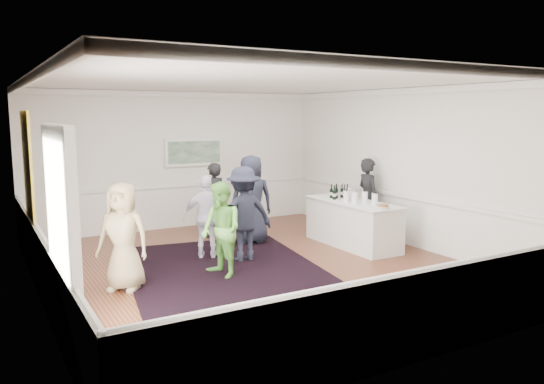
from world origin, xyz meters
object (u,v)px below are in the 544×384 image
serving_table (353,223)px  guest_navy (251,199)px  guest_lilac (207,217)px  guest_dark_b (214,200)px  ice_bucket (351,194)px  guest_dark_a (243,214)px  guest_green (221,230)px  bartender (368,198)px  guest_tan (123,237)px  nut_bowl (383,207)px

serving_table → guest_navy: 2.14m
guest_lilac → guest_dark_b: (0.78, 1.52, 0.04)m
serving_table → ice_bucket: (0.09, 0.19, 0.57)m
guest_dark_b → guest_navy: (0.46, -0.89, 0.10)m
guest_dark_b → guest_dark_a: bearing=73.6°
serving_table → guest_green: (-3.20, -0.60, 0.33)m
guest_dark_a → ice_bucket: bearing=-173.9°
bartender → guest_dark_b: 3.36m
guest_navy → ice_bucket: (1.77, -1.03, 0.11)m
guest_tan → guest_dark_a: size_ratio=0.96×
serving_table → guest_dark_a: 2.47m
guest_lilac → ice_bucket: bearing=-162.6°
guest_green → guest_lilac: bearing=158.5°
guest_dark_b → nut_bowl: (2.12, -3.06, 0.14)m
serving_table → guest_lilac: (-2.94, 0.59, 0.32)m
serving_table → guest_lilac: bearing=168.6°
nut_bowl → guest_dark_b: bearing=124.7°
serving_table → nut_bowl: nut_bowl is taller
guest_navy → nut_bowl: (1.66, -2.17, 0.03)m
guest_green → nut_bowl: size_ratio=6.68×
serving_table → guest_tan: guest_tan is taller
guest_tan → guest_navy: guest_navy is taller
guest_dark_a → guest_navy: guest_navy is taller
guest_tan → guest_dark_b: size_ratio=1.02×
serving_table → guest_lilac: guest_lilac is taller
guest_navy → guest_lilac: bearing=38.5°
bartender → guest_green: bearing=112.1°
guest_tan → guest_green: (1.57, -0.12, -0.04)m
guest_tan → guest_navy: 3.52m
bartender → serving_table: bearing=127.2°
guest_lilac → guest_dark_b: 1.71m
serving_table → guest_tan: size_ratio=1.36×
guest_tan → guest_green: bearing=34.5°
guest_lilac → guest_dark_a: bearing=160.5°
guest_green → nut_bowl: 3.19m
guest_tan → guest_green: size_ratio=1.05×
bartender → guest_navy: (-2.44, 0.80, 0.05)m
nut_bowl → bartender: bearing=60.4°
guest_green → guest_dark_b: (1.04, 2.72, 0.03)m
serving_table → guest_dark_b: bearing=135.5°
serving_table → ice_bucket: 0.61m
serving_table → guest_lilac: 3.01m
guest_lilac → serving_table: bearing=-166.4°
bartender → guest_dark_a: size_ratio=1.00×
guest_green → ice_bucket: size_ratio=6.07×
bartender → guest_navy: 2.57m
guest_navy → serving_table: bearing=155.7°
bartender → guest_dark_a: (-3.19, -0.33, -0.00)m
guest_dark_a → nut_bowl: bearing=160.4°
guest_lilac → guest_navy: (1.25, 0.63, 0.14)m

